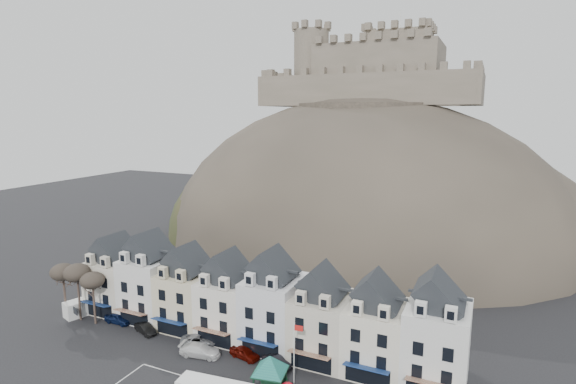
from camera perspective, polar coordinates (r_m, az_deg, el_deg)
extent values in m
cube|color=beige|center=(76.27, -20.75, -10.84)|extent=(6.80, 8.00, 8.00)
cube|color=black|center=(74.63, -21.00, -7.10)|extent=(6.80, 5.76, 2.80)
cube|color=beige|center=(73.47, -23.82, -7.81)|extent=(1.20, 0.80, 1.60)
cube|color=beige|center=(71.33, -22.21, -8.22)|extent=(1.20, 0.80, 1.60)
cube|color=black|center=(74.72, -22.87, -13.65)|extent=(5.10, 0.06, 2.20)
cube|color=navy|center=(73.82, -23.33, -12.89)|extent=(5.10, 1.29, 0.43)
cube|color=silver|center=(71.60, -16.87, -11.47)|extent=(6.80, 8.00, 9.20)
cube|color=black|center=(69.73, -17.11, -7.03)|extent=(6.80, 5.76, 2.80)
cube|color=silver|center=(68.33, -20.06, -7.81)|extent=(1.20, 0.80, 1.60)
cube|color=silver|center=(66.33, -18.19, -8.24)|extent=(1.20, 0.80, 1.60)
cube|color=black|center=(70.18, -18.97, -14.97)|extent=(5.10, 0.06, 2.20)
cube|color=maroon|center=(69.22, -19.42, -14.18)|extent=(5.10, 1.29, 0.43)
cube|color=beige|center=(67.77, -12.40, -13.07)|extent=(6.80, 8.00, 8.00)
cube|color=black|center=(65.93, -12.57, -8.90)|extent=(6.80, 5.76, 2.80)
cube|color=beige|center=(64.29, -15.60, -9.82)|extent=(1.20, 0.80, 1.60)
cube|color=beige|center=(62.48, -13.46, -10.30)|extent=(1.20, 0.80, 1.60)
cube|color=black|center=(66.02, -14.49, -16.38)|extent=(5.10, 0.06, 2.20)
cube|color=navy|center=(65.00, -14.93, -15.57)|extent=(5.10, 1.29, 0.43)
cube|color=silver|center=(64.18, -7.38, -14.27)|extent=(6.80, 8.00, 8.00)
cube|color=black|center=(62.23, -7.49, -9.89)|extent=(6.80, 5.76, 2.80)
cube|color=silver|center=(60.32, -10.56, -10.94)|extent=(1.20, 0.80, 1.60)
cube|color=silver|center=(58.75, -8.12, -11.45)|extent=(1.20, 0.80, 1.60)
cube|color=black|center=(62.34, -9.38, -17.85)|extent=(5.10, 0.06, 2.20)
cube|color=maroon|center=(61.25, -9.78, -17.03)|extent=(5.10, 1.29, 0.43)
cube|color=silver|center=(60.89, -1.76, -14.96)|extent=(6.80, 8.00, 9.20)
cube|color=black|center=(58.68, -1.79, -9.81)|extent=(6.80, 5.76, 2.80)
cube|color=silver|center=(56.46, -4.83, -10.98)|extent=(1.20, 0.80, 1.60)
cube|color=silver|center=(55.14, -2.06, -11.48)|extent=(1.20, 0.80, 1.60)
cube|color=black|center=(59.20, -3.58, -19.33)|extent=(5.10, 0.06, 2.20)
cube|color=navy|center=(58.06, -3.92, -18.50)|extent=(5.10, 1.29, 0.43)
cube|color=beige|center=(58.74, 4.46, -16.62)|extent=(6.80, 8.00, 8.00)
cube|color=black|center=(56.60, 4.53, -11.90)|extent=(6.80, 5.76, 2.80)
cube|color=beige|center=(54.12, 1.65, -13.28)|extent=(1.20, 0.80, 1.60)
cube|color=beige|center=(53.13, 4.71, -13.77)|extent=(1.20, 0.80, 1.60)
cube|color=black|center=(56.72, 2.92, -20.74)|extent=(5.10, 0.06, 2.20)
cube|color=maroon|center=(55.52, 2.66, -19.92)|extent=(5.10, 1.29, 0.43)
cube|color=#EEE6CF|center=(57.04, 11.20, -17.64)|extent=(6.80, 8.00, 8.00)
cube|color=black|center=(54.84, 11.39, -12.81)|extent=(6.80, 5.76, 2.80)
cube|color=#EEE6CF|center=(52.09, 8.78, -14.36)|extent=(1.20, 0.80, 1.60)
cube|color=#EEE6CF|center=(51.45, 12.09, -14.79)|extent=(1.20, 0.80, 1.60)
cube|color=black|center=(54.96, 10.04, -21.99)|extent=(5.10, 0.06, 2.20)
cube|color=navy|center=(53.73, 9.89, -21.17)|extent=(5.10, 1.29, 0.43)
cube|color=white|center=(55.85, 18.36, -17.92)|extent=(6.80, 8.00, 9.20)
cube|color=black|center=(53.44, 18.71, -12.40)|extent=(6.80, 5.76, 2.80)
cube|color=white|center=(50.39, 16.50, -14.04)|extent=(1.20, 0.80, 1.60)
cube|color=white|center=(50.14, 19.99, -14.37)|extent=(1.20, 0.80, 1.60)
cube|color=maroon|center=(52.76, 17.61, -22.15)|extent=(5.10, 1.29, 0.43)
ellipsoid|color=#37312A|center=(111.34, 9.13, -5.93)|extent=(96.00, 76.00, 68.00)
ellipsoid|color=#27351A|center=(113.62, -2.50, -5.48)|extent=(52.00, 44.00, 42.00)
ellipsoid|color=#37312A|center=(111.68, 21.71, -6.47)|extent=(56.00, 48.00, 46.00)
ellipsoid|color=#27351A|center=(99.69, 4.71, -7.73)|extent=(40.00, 28.00, 28.00)
ellipsoid|color=#37312A|center=(97.98, 12.91, -8.28)|extent=(36.00, 28.00, 24.00)
cylinder|color=#37312A|center=(107.16, 9.59, 10.23)|extent=(30.00, 30.00, 3.00)
cube|color=#645D4D|center=(103.43, 9.07, 12.76)|extent=(48.00, 2.20, 7.00)
cube|color=#645D4D|center=(122.78, 11.64, 12.22)|extent=(48.00, 2.20, 7.00)
cube|color=#645D4D|center=(121.27, -0.85, 12.45)|extent=(2.20, 22.00, 7.00)
cube|color=#645D4D|center=(109.63, 22.99, 11.94)|extent=(2.20, 22.00, 7.00)
cube|color=#645D4D|center=(112.99, 11.58, 15.23)|extent=(28.00, 18.00, 10.00)
cube|color=#645D4D|center=(114.24, 13.87, 15.84)|extent=(14.00, 12.00, 13.00)
cylinder|color=#645D4D|center=(114.00, 2.95, 15.37)|extent=(8.40, 8.40, 18.00)
cylinder|color=silver|center=(115.55, 14.07, 20.28)|extent=(0.16, 0.16, 5.00)
cylinder|color=#332720|center=(77.00, -26.45, -11.95)|extent=(0.32, 0.32, 5.74)
ellipsoid|color=#383028|center=(75.64, -26.70, -9.06)|extent=(3.61, 3.61, 2.54)
cylinder|color=#332720|center=(74.76, -24.98, -12.38)|extent=(0.32, 0.32, 6.02)
ellipsoid|color=#383028|center=(73.30, -25.23, -9.26)|extent=(3.78, 3.78, 2.67)
cylinder|color=#332720|center=(72.73, -23.38, -13.13)|extent=(0.32, 0.32, 5.46)
ellipsoid|color=#383028|center=(71.34, -23.60, -10.24)|extent=(3.43, 3.43, 2.42)
cube|color=#10321E|center=(54.80, -3.34, -22.00)|extent=(0.18, 0.18, 2.51)
cube|color=#10321E|center=(54.12, -0.25, -22.43)|extent=(0.18, 0.18, 2.51)
cube|color=#10321E|center=(52.63, -2.28, -21.85)|extent=(4.00, 4.00, 0.13)
cone|color=#155E5D|center=(52.14, -2.29, -20.97)|extent=(6.83, 6.83, 1.89)
cylinder|color=silver|center=(53.29, 0.77, -19.88)|extent=(0.11, 0.11, 7.48)
cube|color=red|center=(51.64, 1.34, -16.90)|extent=(1.03, 0.14, 0.65)
cube|color=white|center=(77.17, -24.60, -13.11)|extent=(3.80, 5.63, 2.37)
cube|color=black|center=(77.01, -24.63, -12.80)|extent=(2.06, 0.78, 1.01)
imported|color=#0B173B|center=(72.38, -20.71, -14.77)|extent=(4.38, 1.77, 1.49)
imported|color=black|center=(68.31, -17.66, -16.20)|extent=(4.30, 2.76, 1.34)
imported|color=gray|center=(63.60, -11.24, -17.96)|extent=(5.24, 3.98, 1.34)
imported|color=white|center=(61.05, -11.09, -19.12)|extent=(5.57, 3.06, 1.53)
imported|color=#510A04|center=(59.87, -5.53, -19.66)|extent=(4.38, 2.46, 1.41)
imported|color=black|center=(58.02, -1.45, -20.71)|extent=(4.21, 2.70, 1.31)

